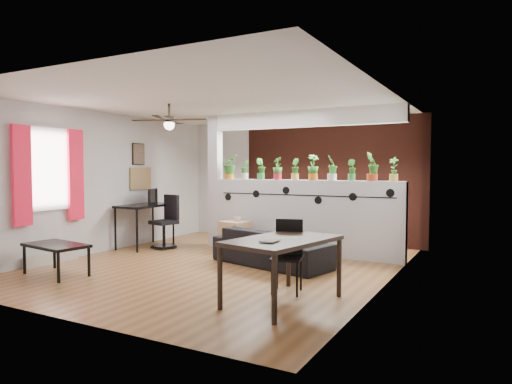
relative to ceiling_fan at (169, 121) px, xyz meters
name	(u,v)px	position (x,y,z in m)	size (l,w,h in m)	color
room_shell	(221,185)	(0.80, 0.30, -1.01)	(6.30, 7.10, 2.90)	brown
partition_wall	(304,217)	(1.60, 1.80, -1.64)	(3.60, 0.18, 1.35)	#BCBCC1
ceiling_header	(304,119)	(1.60, 1.80, 0.14)	(3.60, 0.18, 0.30)	white
pier_column	(215,181)	(-0.31, 1.80, -1.01)	(0.22, 0.20, 2.60)	#BCBCC1
brick_panel	(331,181)	(1.60, 3.27, -1.01)	(3.90, 0.05, 2.60)	#A74230
vine_decal	(302,195)	(1.60, 1.70, -1.23)	(3.31, 0.01, 0.30)	black
window_assembly	(49,171)	(-1.76, -0.90, -0.81)	(0.09, 1.30, 1.55)	white
baseboard_heater	(52,258)	(-1.74, -0.90, -2.22)	(0.08, 1.00, 0.18)	beige
corkboard	(141,179)	(-1.78, 1.25, -0.96)	(0.03, 0.60, 0.45)	olive
framed_art	(138,154)	(-1.78, 1.20, -0.46)	(0.03, 0.34, 0.44)	#8C7259
ceiling_fan	(169,121)	(0.00, 0.00, 0.00)	(1.19, 1.19, 0.43)	black
potted_plant_0	(229,166)	(0.02, 1.80, -0.71)	(0.29, 0.32, 0.49)	orange
potted_plant_1	(245,169)	(0.37, 1.80, -0.76)	(0.24, 0.23, 0.38)	silver
potted_plant_2	(261,168)	(0.72, 1.80, -0.75)	(0.25, 0.23, 0.41)	#2F813F
potted_plant_3	(278,168)	(1.07, 1.80, -0.74)	(0.18, 0.22, 0.42)	red
potted_plant_4	(295,168)	(1.42, 1.80, -0.75)	(0.25, 0.25, 0.39)	#E0A74F
potted_plant_5	(313,167)	(1.78, 1.80, -0.72)	(0.30, 0.30, 0.46)	orange
potted_plant_6	(332,167)	(2.13, 1.80, -0.73)	(0.24, 0.28, 0.45)	silver
potted_plant_7	(352,169)	(2.48, 1.80, -0.77)	(0.22, 0.21, 0.37)	#328B3F
potted_plant_8	(372,166)	(2.83, 1.80, -0.71)	(0.33, 0.33, 0.49)	#B03A1C
potted_plant_9	(394,168)	(3.18, 1.80, -0.75)	(0.23, 0.20, 0.40)	gold
sofa	(272,248)	(1.51, 0.70, -2.04)	(1.90, 0.75, 0.56)	black
cube_shelf	(235,237)	(0.41, 1.38, -2.03)	(0.47, 0.42, 0.58)	tan
cup	(237,219)	(0.46, 1.38, -1.69)	(0.12, 0.12, 0.10)	gray
computer_desk	(145,209)	(-1.45, 1.02, -1.55)	(0.64, 1.19, 0.85)	black
monitor	(150,200)	(-1.45, 1.17, -1.38)	(0.05, 0.30, 0.17)	black
office_chair	(166,225)	(-1.02, 1.14, -1.87)	(0.53, 0.53, 1.02)	black
dining_table	(282,245)	(2.53, -1.09, -1.64)	(1.09, 1.51, 0.75)	black
book	(263,240)	(2.43, -1.39, -1.55)	(0.17, 0.23, 0.02)	gray
folding_chair	(288,249)	(2.38, -0.60, -1.78)	(0.45, 0.45, 0.91)	black
coffee_table	(56,247)	(-0.96, -1.42, -1.90)	(1.05, 0.68, 0.46)	black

